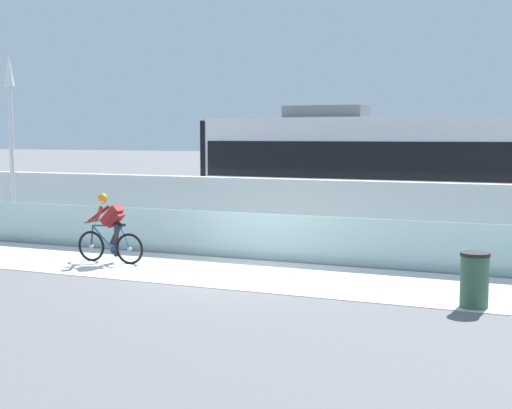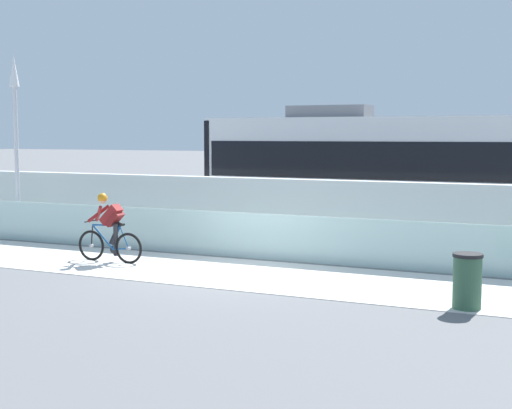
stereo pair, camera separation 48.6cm
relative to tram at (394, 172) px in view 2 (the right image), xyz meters
The scene contains 10 objects.
ground_plane 7.36m from the tram, 105.69° to the right, with size 200.00×200.00×0.00m, color slate.
bike_path_deck 7.36m from the tram, 105.69° to the right, with size 32.00×3.20×0.01m, color silver.
glass_parapet 5.52m from the tram, 111.05° to the right, with size 32.00×0.05×1.09m, color silver.
concrete_barrier_wall 3.86m from the tram, 121.02° to the right, with size 32.00×0.36×1.82m, color silver.
tram_rail_near 2.79m from the tram, 159.55° to the right, with size 32.00×0.08×0.01m, color #595654.
tram_rail_far 2.79m from the tram, 159.55° to the left, with size 32.00×0.08×0.01m, color #595654.
tram is the anchor object (origin of this frame).
cyclist_on_bike 8.54m from the tram, 126.00° to the right, with size 1.77×0.58×1.61m.
lamp_post_antenna 10.86m from the tram, 154.12° to the right, with size 0.28×0.28×5.20m.
trash_bin 8.85m from the tram, 68.03° to the right, with size 0.51×0.51×0.96m.
Camera 2 is at (6.96, -13.78, 2.97)m, focal length 51.00 mm.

